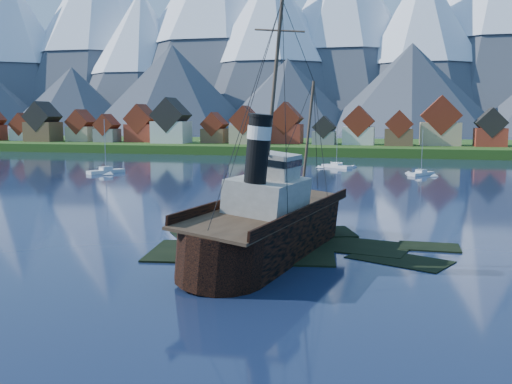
% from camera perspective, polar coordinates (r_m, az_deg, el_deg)
% --- Properties ---
extents(ground, '(1400.00, 1400.00, 0.00)m').
position_cam_1_polar(ground, '(57.34, 2.00, -5.85)').
color(ground, '#15203D').
rests_on(ground, ground).
extents(shoal, '(31.71, 21.24, 1.14)m').
position_cam_1_polar(shoal, '(59.15, 4.12, -5.79)').
color(shoal, black).
rests_on(shoal, ground).
extents(shore_bank, '(600.00, 80.00, 3.20)m').
position_cam_1_polar(shore_bank, '(225.26, 10.96, 4.11)').
color(shore_bank, '#204814').
rests_on(shore_bank, ground).
extents(seawall, '(600.00, 2.50, 2.00)m').
position_cam_1_polar(seawall, '(187.40, 10.35, 3.44)').
color(seawall, '#3F3D38').
rests_on(seawall, ground).
extents(town, '(250.96, 16.69, 17.30)m').
position_cam_1_polar(town, '(211.54, 1.72, 6.46)').
color(town, maroon).
rests_on(town, ground).
extents(mountains, '(965.00, 340.00, 205.00)m').
position_cam_1_polar(mountains, '(541.33, 12.91, 15.53)').
color(mountains, '#2D333D').
rests_on(mountains, ground).
extents(tugboat_wreck, '(7.21, 31.07, 24.62)m').
position_cam_1_polar(tugboat_wreck, '(56.18, 1.62, -2.91)').
color(tugboat_wreck, black).
rests_on(tugboat_wreck, ground).
extents(sailboat_b, '(6.41, 8.99, 13.12)m').
position_cam_1_polar(sailboat_b, '(137.88, -14.77, 1.96)').
color(sailboat_b, silver).
rests_on(sailboat_b, ground).
extents(sailboat_c, '(8.38, 6.96, 11.32)m').
position_cam_1_polar(sailboat_c, '(149.03, 8.06, 2.52)').
color(sailboat_c, silver).
rests_on(sailboat_c, ground).
extents(sailboat_d, '(6.08, 7.55, 10.69)m').
position_cam_1_polar(sailboat_d, '(134.26, 16.19, 1.73)').
color(sailboat_d, silver).
rests_on(sailboat_d, ground).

